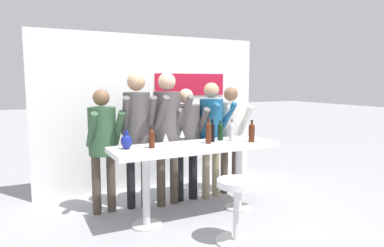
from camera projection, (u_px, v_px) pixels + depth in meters
ground_plane at (195, 216)px, 4.32m from camera, size 40.00×40.00×0.00m
back_wall at (153, 111)px, 5.54m from camera, size 3.69×0.12×2.42m
tasting_table at (196, 156)px, 4.23m from camera, size 2.09×0.66×0.92m
bar_stool at (236, 201)px, 3.58m from camera, size 0.43×0.43×0.68m
person_far_left at (103, 138)px, 4.33m from camera, size 0.44×0.53×1.60m
person_left at (137, 125)px, 4.50m from camera, size 0.48×0.60×1.81m
person_center_left at (168, 124)px, 4.61m from camera, size 0.47×0.59×1.81m
person_center at (186, 133)px, 4.83m from camera, size 0.48×0.55×1.60m
person_center_right at (212, 127)px, 4.93m from camera, size 0.47×0.58×1.68m
person_right at (231, 128)px, 5.16m from camera, size 0.44×0.53×1.62m
wine_bottle_0 at (212, 131)px, 4.39m from camera, size 0.07×0.07×0.30m
wine_bottle_1 at (232, 131)px, 4.46m from camera, size 0.07×0.07×0.28m
wine_bottle_2 at (208, 132)px, 4.27m from camera, size 0.07×0.07×0.32m
wine_bottle_3 at (220, 131)px, 4.51m from camera, size 0.07×0.07×0.27m
wine_bottle_4 at (252, 132)px, 4.38m from camera, size 0.08×0.08×0.28m
wine_bottle_5 at (152, 138)px, 3.98m from camera, size 0.07×0.07×0.25m
wine_glass_0 at (182, 134)px, 4.22m from camera, size 0.07×0.07×0.18m
wine_glass_1 at (166, 138)px, 3.94m from camera, size 0.07×0.07×0.18m
decorative_vase at (127, 141)px, 3.92m from camera, size 0.13×0.13×0.22m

